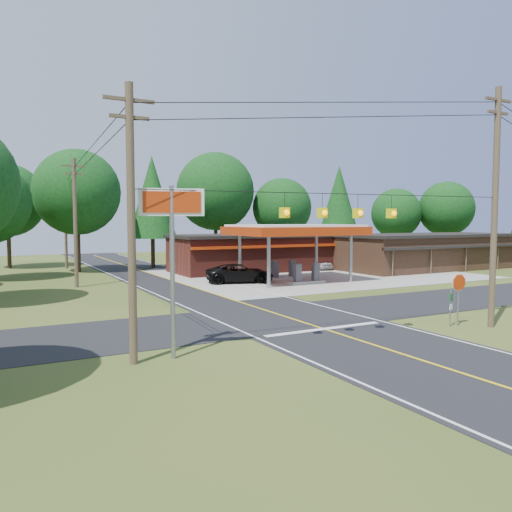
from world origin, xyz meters
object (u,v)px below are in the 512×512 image
suv_car (240,273)px  big_stop_sign (172,232)px  sedan_car (318,263)px  octagonal_stop_sign (459,286)px  gas_canopy (295,232)px

suv_car → big_stop_sign: big_stop_sign is taller
big_stop_sign → sedan_car: bearing=46.1°
suv_car → octagonal_stop_sign: (1.84, -20.51, 1.17)m
suv_car → octagonal_stop_sign: size_ratio=2.17×
big_stop_sign → gas_canopy: bearing=46.7°
gas_canopy → big_stop_sign: 24.77m
gas_canopy → sedan_car: gas_canopy is taller
gas_canopy → sedan_car: size_ratio=2.62×
gas_canopy → big_stop_sign: (-17.00, -18.01, 0.50)m
suv_car → octagonal_stop_sign: bearing=-158.7°
gas_canopy → big_stop_sign: bearing=-133.3°
sedan_car → suv_car: bearing=-151.3°
gas_canopy → octagonal_stop_sign: gas_canopy is taller
suv_car → sedan_car: (12.50, 6.45, -0.09)m
gas_canopy → suv_car: 5.88m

